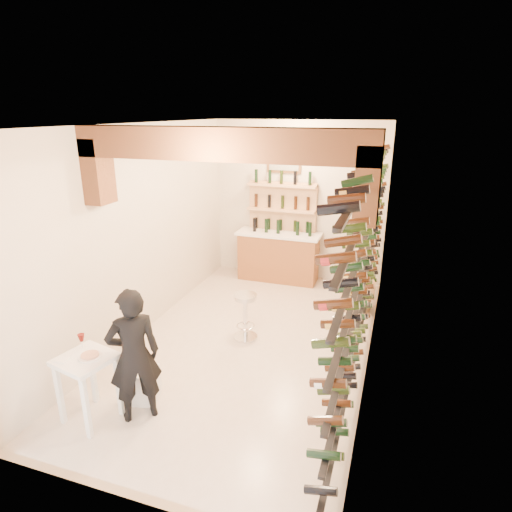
{
  "coord_description": "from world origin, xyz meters",
  "views": [
    {
      "loc": [
        1.94,
        -5.5,
        3.37
      ],
      "look_at": [
        0.0,
        0.3,
        1.3
      ],
      "focal_mm": 30.3,
      "sensor_mm": 36.0,
      "label": 1
    }
  ],
  "objects_px": {
    "chrome_barstool": "(245,313)",
    "tasting_table": "(87,368)",
    "back_counter": "(278,255)",
    "crate_lower": "(355,303)",
    "white_stool": "(144,385)",
    "person": "(134,356)",
    "wine_rack": "(360,257)"
  },
  "relations": [
    {
      "from": "wine_rack",
      "to": "person",
      "type": "height_order",
      "value": "wine_rack"
    },
    {
      "from": "wine_rack",
      "to": "crate_lower",
      "type": "height_order",
      "value": "wine_rack"
    },
    {
      "from": "wine_rack",
      "to": "back_counter",
      "type": "distance_m",
      "value": 3.38
    },
    {
      "from": "white_stool",
      "to": "chrome_barstool",
      "type": "relative_size",
      "value": 0.56
    },
    {
      "from": "back_counter",
      "to": "crate_lower",
      "type": "bearing_deg",
      "value": -30.39
    },
    {
      "from": "tasting_table",
      "to": "white_stool",
      "type": "relative_size",
      "value": 2.36
    },
    {
      "from": "white_stool",
      "to": "person",
      "type": "height_order",
      "value": "person"
    },
    {
      "from": "chrome_barstool",
      "to": "crate_lower",
      "type": "height_order",
      "value": "chrome_barstool"
    },
    {
      "from": "back_counter",
      "to": "tasting_table",
      "type": "relative_size",
      "value": 1.74
    },
    {
      "from": "person",
      "to": "crate_lower",
      "type": "relative_size",
      "value": 3.37
    },
    {
      "from": "tasting_table",
      "to": "person",
      "type": "height_order",
      "value": "person"
    },
    {
      "from": "crate_lower",
      "to": "white_stool",
      "type": "bearing_deg",
      "value": -122.95
    },
    {
      "from": "person",
      "to": "tasting_table",
      "type": "bearing_deg",
      "value": -19.36
    },
    {
      "from": "chrome_barstool",
      "to": "tasting_table",
      "type": "bearing_deg",
      "value": -114.26
    },
    {
      "from": "wine_rack",
      "to": "person",
      "type": "bearing_deg",
      "value": -137.91
    },
    {
      "from": "wine_rack",
      "to": "white_stool",
      "type": "distance_m",
      "value": 3.16
    },
    {
      "from": "person",
      "to": "crate_lower",
      "type": "distance_m",
      "value": 4.23
    },
    {
      "from": "white_stool",
      "to": "crate_lower",
      "type": "distance_m",
      "value": 4.0
    },
    {
      "from": "back_counter",
      "to": "chrome_barstool",
      "type": "distance_m",
      "value": 2.54
    },
    {
      "from": "wine_rack",
      "to": "person",
      "type": "xyz_separation_m",
      "value": [
        -2.19,
        -1.98,
        -0.75
      ]
    },
    {
      "from": "wine_rack",
      "to": "crate_lower",
      "type": "relative_size",
      "value": 12.03
    },
    {
      "from": "tasting_table",
      "to": "crate_lower",
      "type": "distance_m",
      "value": 4.63
    },
    {
      "from": "person",
      "to": "chrome_barstool",
      "type": "relative_size",
      "value": 2.19
    },
    {
      "from": "person",
      "to": "chrome_barstool",
      "type": "distance_m",
      "value": 2.2
    },
    {
      "from": "back_counter",
      "to": "chrome_barstool",
      "type": "bearing_deg",
      "value": -85.75
    },
    {
      "from": "tasting_table",
      "to": "crate_lower",
      "type": "relative_size",
      "value": 2.06
    },
    {
      "from": "white_stool",
      "to": "person",
      "type": "xyz_separation_m",
      "value": [
        0.11,
        -0.28,
        0.59
      ]
    },
    {
      "from": "chrome_barstool",
      "to": "crate_lower",
      "type": "distance_m",
      "value": 2.17
    },
    {
      "from": "tasting_table",
      "to": "white_stool",
      "type": "height_order",
      "value": "tasting_table"
    },
    {
      "from": "wine_rack",
      "to": "person",
      "type": "relative_size",
      "value": 3.57
    },
    {
      "from": "wine_rack",
      "to": "chrome_barstool",
      "type": "relative_size",
      "value": 7.81
    },
    {
      "from": "wine_rack",
      "to": "back_counter",
      "type": "relative_size",
      "value": 3.35
    }
  ]
}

